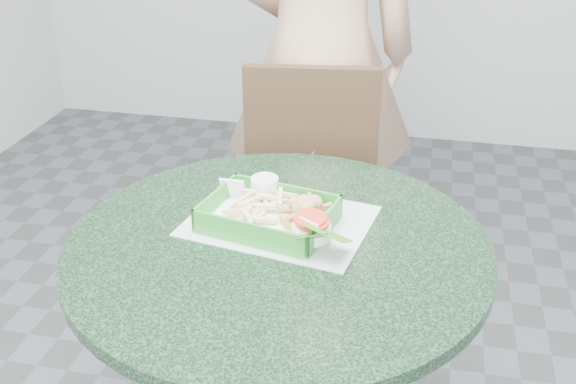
% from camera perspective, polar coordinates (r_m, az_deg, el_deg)
% --- Properties ---
extents(cafe_table, '(0.92, 0.92, 0.75)m').
position_cam_1_polar(cafe_table, '(1.57, -0.82, -10.05)').
color(cafe_table, '#242424').
rests_on(cafe_table, floor).
extents(dining_chair, '(0.43, 0.43, 0.93)m').
position_cam_1_polar(dining_chair, '(2.13, 1.37, -0.55)').
color(dining_chair, '#392116').
rests_on(dining_chair, floor).
extents(placemat, '(0.44, 0.36, 0.00)m').
position_cam_1_polar(placemat, '(1.54, -0.71, -3.10)').
color(placemat, '#A7BCBB').
rests_on(placemat, cafe_table).
extents(food_basket, '(0.28, 0.20, 0.06)m').
position_cam_1_polar(food_basket, '(1.51, -1.64, -2.95)').
color(food_basket, green).
rests_on(food_basket, placemat).
extents(crab_sandwich, '(0.11, 0.11, 0.07)m').
position_cam_1_polar(crab_sandwich, '(1.51, 1.33, -1.68)').
color(crab_sandwich, tan).
rests_on(crab_sandwich, food_basket).
extents(fries_pile, '(0.13, 0.14, 0.05)m').
position_cam_1_polar(fries_pile, '(1.53, -2.63, -1.68)').
color(fries_pile, beige).
rests_on(fries_pile, food_basket).
extents(sauce_ramekin, '(0.07, 0.07, 0.04)m').
position_cam_1_polar(sauce_ramekin, '(1.59, -2.77, -0.02)').
color(sauce_ramekin, white).
rests_on(sauce_ramekin, food_basket).
extents(garnish_cup, '(0.13, 0.12, 0.05)m').
position_cam_1_polar(garnish_cup, '(1.45, 2.74, -3.41)').
color(garnish_cup, silver).
rests_on(garnish_cup, food_basket).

